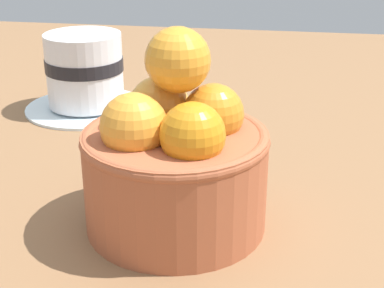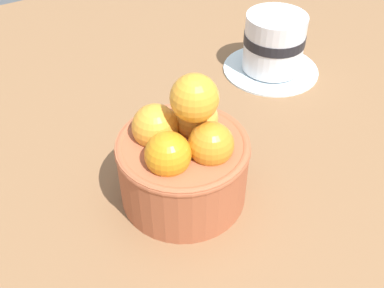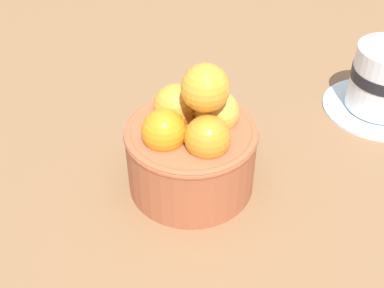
# 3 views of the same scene
# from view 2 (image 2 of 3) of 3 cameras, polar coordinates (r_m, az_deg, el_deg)

# --- Properties ---
(ground_plane) EXTENTS (1.38, 1.16, 0.05)m
(ground_plane) POSITION_cam_2_polar(r_m,az_deg,el_deg) (0.51, -1.03, -8.01)
(ground_plane) COLOR brown
(terracotta_bowl) EXTENTS (0.13, 0.13, 0.14)m
(terracotta_bowl) POSITION_cam_2_polar(r_m,az_deg,el_deg) (0.46, -1.10, -1.74)
(terracotta_bowl) COLOR #AD5938
(terracotta_bowl) RESTS_ON ground_plane
(coffee_cup) EXTENTS (0.14, 0.14, 0.09)m
(coffee_cup) POSITION_cam_2_polar(r_m,az_deg,el_deg) (0.67, 10.19, 12.05)
(coffee_cup) COLOR white
(coffee_cup) RESTS_ON ground_plane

